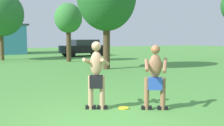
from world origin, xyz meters
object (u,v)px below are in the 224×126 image
Objects in this scene: player_in_black at (96,74)px; frisbee at (124,108)px; car_black_near_post at (83,47)px; tree_left_field at (68,19)px; tree_right_field at (0,14)px; player_with_cap at (155,75)px.

player_in_black is 6.14× the size of frisbee.
player_in_black is at bearing 156.67° from frisbee.
player_in_black is 1.12m from frisbee.
tree_left_field reaches higher than car_black_near_post.
tree_right_field is (-4.42, 3.38, 0.47)m from tree_left_field.
player_in_black is (-1.28, 0.70, 0.01)m from player_with_cap.
player_in_black reaches higher than frisbee.
tree_right_field is at bearing 97.21° from frisbee.
player_in_black is at bearing 151.48° from player_with_cap.
frisbee is 18.55m from car_black_near_post.
player_in_black is at bearing -108.57° from car_black_near_post.
player_with_cap is at bearing -97.33° from tree_left_field.
player_with_cap is at bearing -104.18° from car_black_near_post.
player_with_cap is at bearing -80.79° from tree_right_field.
player_with_cap is 5.88× the size of frisbee.
player_in_black reaches higher than car_black_near_post.
car_black_near_post is at bearing 59.40° from tree_left_field.
player_with_cap is 0.37× the size of car_black_near_post.
tree_right_field is at bearing 99.21° from player_with_cap.
player_in_black is 0.40× the size of tree_left_field.
tree_right_field is (-1.43, 16.00, 2.72)m from player_in_black.
tree_right_field is (-2.71, 16.70, 2.73)m from player_with_cap.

